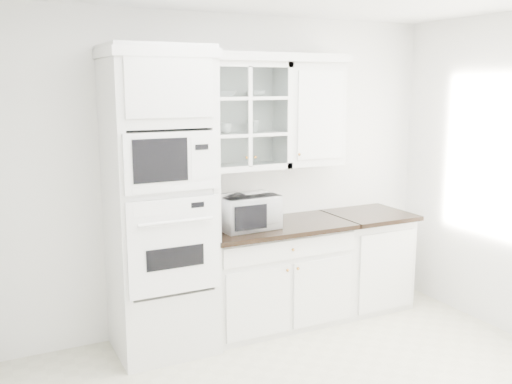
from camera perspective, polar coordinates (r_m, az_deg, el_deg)
room_shell at (r=3.81m, az=5.53°, el=5.66°), size 4.00×3.50×2.70m
oven_column at (r=4.49m, az=-9.57°, el=-1.17°), size 0.76×0.68×2.40m
base_cabinet_run at (r=5.09m, az=1.85°, el=-8.19°), size 1.32×0.67×0.92m
extra_base_cabinet at (r=5.62m, az=10.93°, el=-6.57°), size 0.72×0.67×0.92m
upper_cabinet_glass at (r=4.84m, az=-1.46°, el=7.60°), size 0.80×0.33×0.90m
upper_cabinet_solid at (r=5.16m, az=5.41°, el=7.75°), size 0.55×0.33×0.90m
crown_molding at (r=4.77m, az=-2.53°, el=13.38°), size 2.14×0.38×0.07m
countertop_microwave at (r=4.79m, az=-0.94°, el=-1.95°), size 0.52×0.44×0.29m
bowl_a at (r=4.77m, az=-3.26°, el=9.79°), size 0.25×0.25×0.05m
bowl_b at (r=4.91m, az=-0.07°, el=9.83°), size 0.18×0.18×0.05m
cup_a at (r=4.80m, az=-3.05°, el=6.41°), size 0.11×0.11×0.09m
cup_b at (r=4.91m, az=-0.33°, el=6.62°), size 0.14×0.14×0.10m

